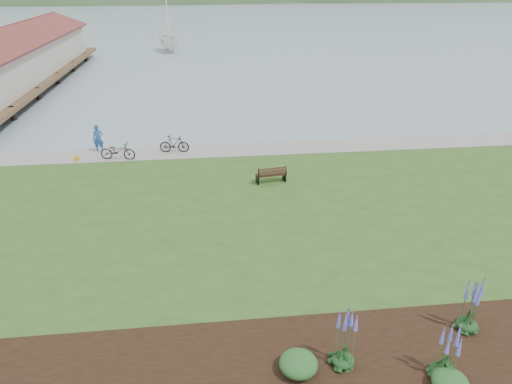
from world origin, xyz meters
TOP-DOWN VIEW (x-y plane):
  - ground at (0.00, 0.00)m, footprint 600.00×600.00m
  - lawn at (0.00, -2.00)m, footprint 34.00×20.00m
  - shoreline_path at (0.00, 6.90)m, footprint 34.00×2.20m
  - garden_bed at (3.00, -9.80)m, footprint 24.00×4.40m
  - pier_pavilion at (-20.00, 27.52)m, footprint 8.00×36.00m
  - park_bench at (0.62, 2.15)m, footprint 1.51×0.79m
  - person at (-8.68, 7.50)m, footprint 0.71×0.51m
  - bicycle_a at (-7.41, 6.13)m, footprint 0.99×2.03m
  - bicycle_b at (-4.35, 6.90)m, footprint 0.69×1.75m
  - sailboat at (-6.83, 45.95)m, footprint 11.86×11.96m
  - pannier at (-9.68, 6.20)m, footprint 0.19×0.28m
  - echium_0 at (3.32, -10.25)m, footprint 0.62×0.62m
  - echium_1 at (4.85, -8.72)m, footprint 0.62×0.62m
  - echium_4 at (0.86, -9.62)m, footprint 0.62×0.62m
  - shrub_0 at (-0.37, -9.71)m, footprint 1.02×1.02m
  - shrub_1 at (3.29, -10.69)m, footprint 0.92×0.92m

SIDE VIEW (x-z plane):
  - ground at x=0.00m, z-range 0.00..0.00m
  - sailboat at x=-6.83m, z-range -12.32..12.32m
  - lawn at x=0.00m, z-range 0.00..0.40m
  - shoreline_path at x=0.00m, z-range 0.40..0.43m
  - garden_bed at x=3.00m, z-range 0.40..0.44m
  - pannier at x=-9.68m, z-range 0.40..0.69m
  - shrub_1 at x=3.29m, z-range 0.44..0.90m
  - shrub_0 at x=-0.37m, z-range 0.44..0.95m
  - park_bench at x=0.62m, z-range 0.40..1.29m
  - bicycle_a at x=-7.41m, z-range 0.40..1.42m
  - bicycle_b at x=-4.35m, z-range 0.40..1.42m
  - echium_0 at x=3.32m, z-range 0.30..2.07m
  - echium_1 at x=4.85m, z-range 0.29..2.35m
  - person at x=-8.68m, z-range 0.40..2.28m
  - echium_4 at x=0.86m, z-range 0.28..2.55m
  - pier_pavilion at x=-20.00m, z-range -0.06..5.34m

